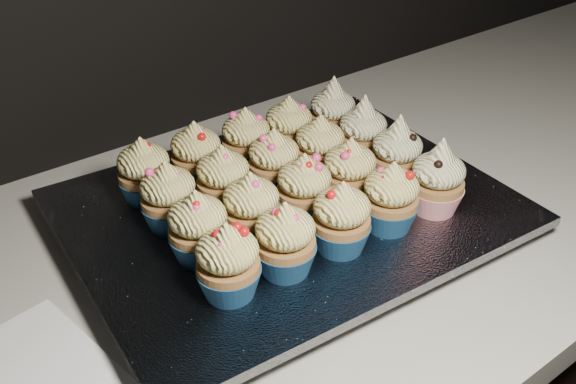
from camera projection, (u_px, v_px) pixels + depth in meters
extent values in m
cube|color=beige|center=(316.00, 224.00, 0.81)|extent=(2.44, 0.64, 0.04)
cube|color=black|center=(288.00, 219.00, 0.77)|extent=(0.48, 0.38, 0.02)
cube|color=silver|center=(288.00, 207.00, 0.76)|extent=(0.52, 0.42, 0.01)
cone|color=navy|center=(229.00, 281.00, 0.62)|extent=(0.06, 0.06, 0.03)
ellipsoid|color=#FFE580|center=(227.00, 250.00, 0.60)|extent=(0.06, 0.06, 0.04)
cone|color=#FFE580|center=(226.00, 230.00, 0.58)|extent=(0.03, 0.03, 0.02)
cone|color=navy|center=(285.00, 259.00, 0.65)|extent=(0.06, 0.06, 0.03)
ellipsoid|color=#FFE580|center=(285.00, 228.00, 0.63)|extent=(0.06, 0.06, 0.04)
cone|color=#FFE580|center=(285.00, 209.00, 0.61)|extent=(0.03, 0.03, 0.02)
cone|color=navy|center=(340.00, 237.00, 0.68)|extent=(0.06, 0.06, 0.03)
ellipsoid|color=#FFE580|center=(342.00, 207.00, 0.66)|extent=(0.06, 0.06, 0.04)
cone|color=#FFE580|center=(343.00, 188.00, 0.64)|extent=(0.03, 0.03, 0.02)
cone|color=navy|center=(389.00, 216.00, 0.71)|extent=(0.06, 0.06, 0.03)
ellipsoid|color=#FFE580|center=(392.00, 187.00, 0.69)|extent=(0.06, 0.06, 0.04)
cone|color=#FFE580|center=(394.00, 168.00, 0.68)|extent=(0.03, 0.03, 0.02)
cone|color=red|center=(435.00, 198.00, 0.74)|extent=(0.06, 0.06, 0.03)
ellipsoid|color=beige|center=(439.00, 170.00, 0.72)|extent=(0.06, 0.06, 0.04)
cone|color=beige|center=(442.00, 148.00, 0.70)|extent=(0.03, 0.03, 0.03)
cone|color=navy|center=(200.00, 246.00, 0.66)|extent=(0.06, 0.06, 0.03)
ellipsoid|color=#FFE580|center=(197.00, 216.00, 0.64)|extent=(0.06, 0.06, 0.04)
cone|color=#FFE580|center=(195.00, 197.00, 0.63)|extent=(0.03, 0.03, 0.02)
cone|color=navy|center=(252.00, 226.00, 0.69)|extent=(0.06, 0.06, 0.03)
ellipsoid|color=#FFE580|center=(251.00, 197.00, 0.67)|extent=(0.06, 0.06, 0.04)
cone|color=#FFE580|center=(250.00, 179.00, 0.66)|extent=(0.03, 0.03, 0.02)
cone|color=navy|center=(304.00, 207.00, 0.72)|extent=(0.06, 0.06, 0.03)
ellipsoid|color=#FFE580|center=(304.00, 178.00, 0.70)|extent=(0.06, 0.06, 0.04)
cone|color=#FFE580|center=(305.00, 160.00, 0.69)|extent=(0.03, 0.03, 0.02)
cone|color=navy|center=(348.00, 190.00, 0.75)|extent=(0.06, 0.06, 0.03)
ellipsoid|color=#FFE580|center=(350.00, 162.00, 0.73)|extent=(0.06, 0.06, 0.04)
cone|color=#FFE580|center=(351.00, 144.00, 0.72)|extent=(0.03, 0.03, 0.02)
cone|color=red|center=(395.00, 173.00, 0.79)|extent=(0.06, 0.06, 0.03)
ellipsoid|color=beige|center=(398.00, 146.00, 0.76)|extent=(0.06, 0.06, 0.04)
cone|color=beige|center=(400.00, 125.00, 0.75)|extent=(0.03, 0.03, 0.03)
cone|color=navy|center=(171.00, 215.00, 0.71)|extent=(0.06, 0.06, 0.03)
ellipsoid|color=#FFE580|center=(167.00, 186.00, 0.69)|extent=(0.06, 0.06, 0.04)
cone|color=#FFE580|center=(165.00, 168.00, 0.68)|extent=(0.03, 0.03, 0.02)
cone|color=navy|center=(225.00, 197.00, 0.74)|extent=(0.06, 0.06, 0.03)
ellipsoid|color=#FFE580|center=(223.00, 169.00, 0.72)|extent=(0.06, 0.06, 0.04)
cone|color=#FFE580|center=(222.00, 151.00, 0.71)|extent=(0.03, 0.03, 0.02)
cone|color=navy|center=(274.00, 179.00, 0.77)|extent=(0.06, 0.06, 0.03)
ellipsoid|color=#FFE580|center=(274.00, 152.00, 0.75)|extent=(0.06, 0.06, 0.04)
cone|color=#FFE580|center=(274.00, 135.00, 0.74)|extent=(0.03, 0.03, 0.02)
cone|color=navy|center=(319.00, 164.00, 0.80)|extent=(0.06, 0.06, 0.03)
ellipsoid|color=#FFE580|center=(320.00, 138.00, 0.78)|extent=(0.06, 0.06, 0.04)
cone|color=#FFE580|center=(321.00, 121.00, 0.77)|extent=(0.03, 0.03, 0.02)
cone|color=red|center=(361.00, 151.00, 0.83)|extent=(0.06, 0.06, 0.03)
ellipsoid|color=beige|center=(363.00, 125.00, 0.81)|extent=(0.06, 0.06, 0.04)
cone|color=beige|center=(365.00, 104.00, 0.79)|extent=(0.03, 0.03, 0.03)
cone|color=navy|center=(147.00, 189.00, 0.75)|extent=(0.06, 0.06, 0.03)
ellipsoid|color=#FFE580|center=(143.00, 161.00, 0.73)|extent=(0.06, 0.06, 0.04)
cone|color=#FFE580|center=(141.00, 144.00, 0.72)|extent=(0.03, 0.03, 0.02)
cone|color=navy|center=(198.00, 172.00, 0.79)|extent=(0.06, 0.06, 0.03)
ellipsoid|color=#FFE580|center=(196.00, 145.00, 0.77)|extent=(0.06, 0.06, 0.04)
cone|color=#FFE580|center=(194.00, 127.00, 0.75)|extent=(0.03, 0.03, 0.02)
cone|color=navy|center=(247.00, 157.00, 0.82)|extent=(0.06, 0.06, 0.03)
ellipsoid|color=#FFE580|center=(246.00, 130.00, 0.80)|extent=(0.06, 0.06, 0.04)
cone|color=#FFE580|center=(245.00, 113.00, 0.78)|extent=(0.03, 0.03, 0.02)
cone|color=navy|center=(289.00, 144.00, 0.85)|extent=(0.06, 0.06, 0.03)
ellipsoid|color=#FFE580|center=(289.00, 118.00, 0.82)|extent=(0.06, 0.06, 0.04)
cone|color=#FFE580|center=(289.00, 102.00, 0.81)|extent=(0.03, 0.03, 0.02)
cone|color=red|center=(332.00, 130.00, 0.88)|extent=(0.06, 0.06, 0.03)
ellipsoid|color=beige|center=(333.00, 105.00, 0.86)|extent=(0.06, 0.06, 0.04)
cone|color=beige|center=(334.00, 85.00, 0.84)|extent=(0.03, 0.03, 0.03)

